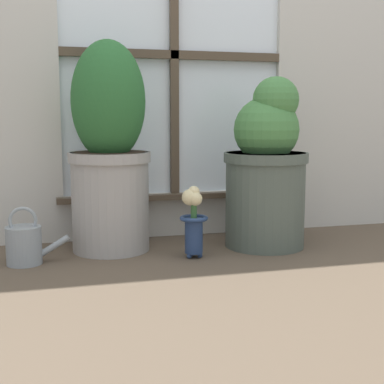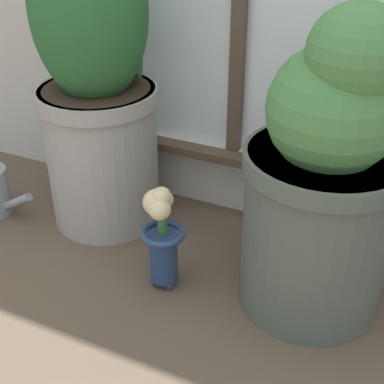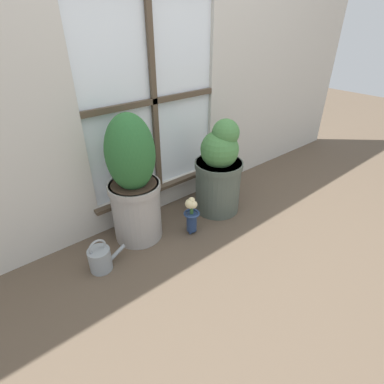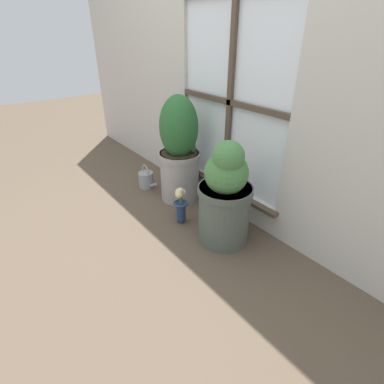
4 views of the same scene
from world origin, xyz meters
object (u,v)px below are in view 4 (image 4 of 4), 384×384
object	(u,v)px
potted_plant_right	(225,197)
watering_can	(146,179)
flower_vase	(181,203)
potted_plant_left	(179,152)

from	to	relation	value
potted_plant_right	watering_can	distance (m)	0.98
flower_vase	watering_can	distance (m)	0.62
potted_plant_left	potted_plant_right	xyz separation A→B (m)	(0.62, -0.10, -0.08)
watering_can	flower_vase	bearing A→B (deg)	-6.62
potted_plant_left	flower_vase	world-z (taller)	potted_plant_left
potted_plant_right	flower_vase	size ratio (longest dim) A/B	2.52
potted_plant_right	potted_plant_left	bearing A→B (deg)	170.81
potted_plant_right	flower_vase	world-z (taller)	potted_plant_right
flower_vase	watering_can	size ratio (longest dim) A/B	1.21
potted_plant_left	potted_plant_right	distance (m)	0.63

